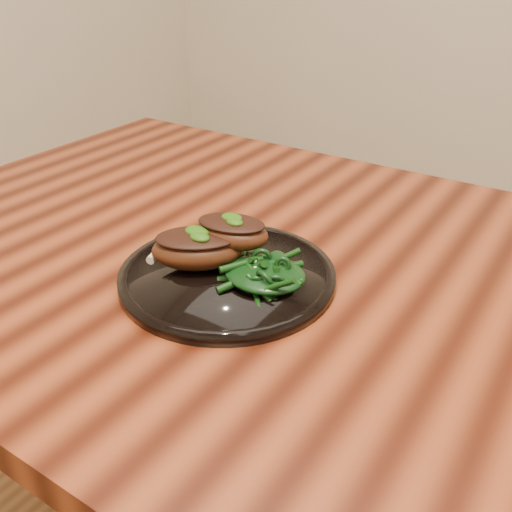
{
  "coord_description": "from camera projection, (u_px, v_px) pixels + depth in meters",
  "views": [
    {
      "loc": [
        0.14,
        -0.56,
        1.12
      ],
      "look_at": [
        -0.19,
        -0.06,
        0.78
      ],
      "focal_mm": 40.0,
      "sensor_mm": 36.0,
      "label": 1
    }
  ],
  "objects": [
    {
      "name": "desk",
      "position": [
        411.0,
        357.0,
        0.7
      ],
      "size": [
        1.6,
        0.8,
        0.75
      ],
      "color": "#361006",
      "rests_on": "ground"
    },
    {
      "name": "plate",
      "position": [
        227.0,
        275.0,
        0.69
      ],
      "size": [
        0.26,
        0.26,
        0.02
      ],
      "color": "black",
      "rests_on": "desk"
    },
    {
      "name": "lamb_chop_front",
      "position": [
        196.0,
        248.0,
        0.69
      ],
      "size": [
        0.13,
        0.12,
        0.05
      ],
      "color": "#461E0D",
      "rests_on": "plate"
    },
    {
      "name": "lamb_chop_back",
      "position": [
        231.0,
        231.0,
        0.7
      ],
      "size": [
        0.11,
        0.08,
        0.04
      ],
      "color": "#461E0D",
      "rests_on": "plate"
    },
    {
      "name": "herb_smear",
      "position": [
        232.0,
        244.0,
        0.75
      ],
      "size": [
        0.08,
        0.05,
        0.01
      ],
      "primitive_type": "ellipsoid",
      "color": "#184006",
      "rests_on": "plate"
    },
    {
      "name": "greens_heap",
      "position": [
        265.0,
        269.0,
        0.66
      ],
      "size": [
        0.1,
        0.09,
        0.04
      ],
      "color": "black",
      "rests_on": "plate"
    }
  ]
}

